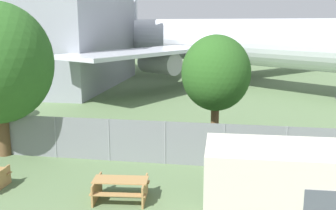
# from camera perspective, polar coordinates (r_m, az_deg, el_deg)

# --- Properties ---
(perimeter_fence) EXTENTS (56.07, 0.07, 1.93)m
(perimeter_fence) POSITION_cam_1_polar(r_m,az_deg,el_deg) (17.76, -8.56, -5.03)
(perimeter_fence) COLOR gray
(perimeter_fence) RESTS_ON ground
(airplane) EXTENTS (37.04, 30.33, 12.66)m
(airplane) POSITION_cam_1_polar(r_m,az_deg,el_deg) (38.86, 8.40, 9.11)
(airplane) COLOR silver
(airplane) RESTS_ON ground
(portable_cabin) EXTENTS (4.68, 2.48, 2.68)m
(portable_cabin) POSITION_cam_1_polar(r_m,az_deg,el_deg) (12.07, 16.65, -11.95)
(portable_cabin) COLOR beige
(portable_cabin) RESTS_ON ground
(picnic_bench_open_grass) EXTENTS (2.03, 1.58, 0.76)m
(picnic_bench_open_grass) POSITION_cam_1_polar(r_m,az_deg,el_deg) (14.12, -6.89, -11.69)
(picnic_bench_open_grass) COLOR #A37A47
(picnic_bench_open_grass) RESTS_ON ground
(tree_near_hangar) EXTENTS (3.27, 3.27, 5.56)m
(tree_near_hangar) POSITION_cam_1_polar(r_m,az_deg,el_deg) (18.67, 6.98, 4.57)
(tree_near_hangar) COLOR brown
(tree_near_hangar) RESTS_ON ground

